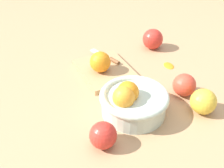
% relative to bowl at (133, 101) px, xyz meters
% --- Properties ---
extents(ground_plane, '(2.40, 2.40, 0.00)m').
position_rel_bowl_xyz_m(ground_plane, '(0.11, -0.07, -0.04)').
color(ground_plane, tan).
extents(bowl, '(0.20, 0.20, 0.11)m').
position_rel_bowl_xyz_m(bowl, '(0.00, 0.00, 0.00)').
color(bowl, beige).
rests_on(bowl, ground_plane).
extents(cutting_board, '(0.23, 0.18, 0.02)m').
position_rel_bowl_xyz_m(cutting_board, '(0.23, -0.01, -0.03)').
color(cutting_board, tan).
rests_on(cutting_board, ground_plane).
extents(orange_on_board, '(0.07, 0.07, 0.07)m').
position_rel_bowl_xyz_m(orange_on_board, '(0.22, 0.01, 0.01)').
color(orange_on_board, orange).
rests_on(orange_on_board, cutting_board).
extents(knife, '(0.15, 0.06, 0.01)m').
position_rel_bowl_xyz_m(knife, '(0.29, -0.05, -0.02)').
color(knife, silver).
rests_on(knife, cutting_board).
extents(apple_back_left, '(0.07, 0.07, 0.07)m').
position_rel_bowl_xyz_m(apple_back_left, '(-0.08, 0.13, -0.01)').
color(apple_back_left, red).
rests_on(apple_back_left, ground_plane).
extents(apple_front_left, '(0.07, 0.07, 0.07)m').
position_rel_bowl_xyz_m(apple_front_left, '(0.01, -0.19, -0.01)').
color(apple_front_left, '#D6422D').
rests_on(apple_front_left, ground_plane).
extents(apple_front_left_2, '(0.08, 0.08, 0.08)m').
position_rel_bowl_xyz_m(apple_front_left_2, '(-0.08, -0.19, -0.01)').
color(apple_front_left_2, gold).
rests_on(apple_front_left_2, ground_plane).
extents(apple_front_right, '(0.08, 0.08, 0.08)m').
position_rel_bowl_xyz_m(apple_front_right, '(0.33, -0.27, -0.00)').
color(apple_front_right, red).
rests_on(apple_front_right, ground_plane).
extents(citrus_peel, '(0.06, 0.05, 0.01)m').
position_rel_bowl_xyz_m(citrus_peel, '(0.18, -0.25, -0.04)').
color(citrus_peel, orange).
rests_on(citrus_peel, ground_plane).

